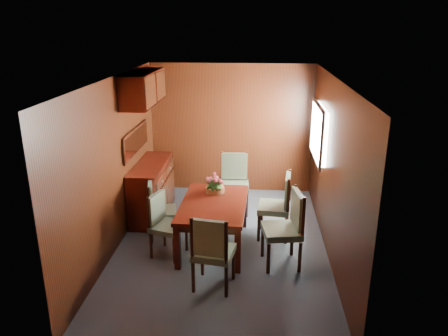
# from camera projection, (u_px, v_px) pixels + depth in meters

# --- Properties ---
(ground) EXTENTS (4.50, 4.50, 0.00)m
(ground) POSITION_uv_depth(u_px,v_px,m) (222.00, 245.00, 6.38)
(ground) COLOR #3C4752
(ground) RESTS_ON ground
(room_shell) EXTENTS (3.06, 4.52, 2.41)m
(room_shell) POSITION_uv_depth(u_px,v_px,m) (216.00, 131.00, 6.18)
(room_shell) COLOR black
(room_shell) RESTS_ON ground
(sideboard) EXTENTS (0.48, 1.40, 0.90)m
(sideboard) POSITION_uv_depth(u_px,v_px,m) (152.00, 189.00, 7.27)
(sideboard) COLOR #320B06
(sideboard) RESTS_ON ground
(dining_table) EXTENTS (0.95, 1.48, 0.68)m
(dining_table) POSITION_uv_depth(u_px,v_px,m) (214.00, 209.00, 6.18)
(dining_table) COLOR #320B06
(dining_table) RESTS_ON ground
(chair_left_near) EXTENTS (0.52, 0.53, 0.91)m
(chair_left_near) POSITION_uv_depth(u_px,v_px,m) (164.00, 221.00, 6.00)
(chair_left_near) COLOR black
(chair_left_near) RESTS_ON ground
(chair_left_far) EXTENTS (0.48, 0.50, 0.89)m
(chair_left_far) POSITION_uv_depth(u_px,v_px,m) (158.00, 207.00, 6.46)
(chair_left_far) COLOR black
(chair_left_far) RESTS_ON ground
(chair_right_near) EXTENTS (0.55, 0.57, 1.05)m
(chair_right_near) POSITION_uv_depth(u_px,v_px,m) (288.00, 224.00, 5.71)
(chair_right_near) COLOR black
(chair_right_near) RESTS_ON ground
(chair_right_far) EXTENTS (0.51, 0.52, 1.01)m
(chair_right_far) POSITION_uv_depth(u_px,v_px,m) (279.00, 202.00, 6.47)
(chair_right_far) COLOR black
(chair_right_far) RESTS_ON ground
(chair_head) EXTENTS (0.54, 0.52, 0.99)m
(chair_head) POSITION_uv_depth(u_px,v_px,m) (212.00, 249.00, 5.17)
(chair_head) COLOR black
(chair_head) RESTS_ON ground
(chair_foot) EXTENTS (0.51, 0.49, 1.02)m
(chair_foot) POSITION_uv_depth(u_px,v_px,m) (234.00, 179.00, 7.39)
(chair_foot) COLOR black
(chair_foot) RESTS_ON ground
(flower_centerpiece) EXTENTS (0.30, 0.30, 0.30)m
(flower_centerpiece) POSITION_uv_depth(u_px,v_px,m) (215.00, 183.00, 6.47)
(flower_centerpiece) COLOR #C66F3C
(flower_centerpiece) RESTS_ON dining_table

